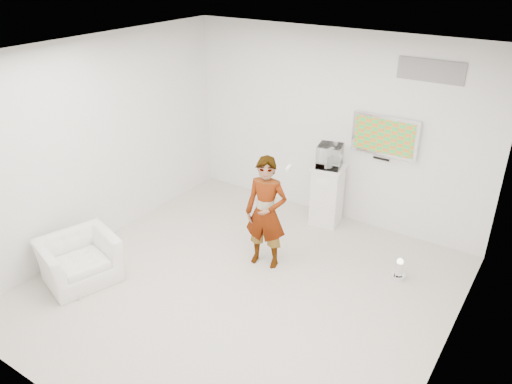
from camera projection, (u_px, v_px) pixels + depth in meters
room at (241, 185)px, 5.90m from camera, size 5.01×5.01×3.00m
tv at (385, 136)px, 7.28m from camera, size 1.00×0.08×0.60m
logo_decal at (431, 71)px, 6.62m from camera, size 0.90×0.02×0.30m
person at (266, 213)px, 6.73m from camera, size 0.65×0.49×1.60m
armchair at (79, 259)px, 6.61m from camera, size 1.06×1.14×0.61m
pedestal at (327, 195)px, 7.92m from camera, size 0.53×0.53×0.98m
floor_uplight at (399, 269)px, 6.68m from camera, size 0.24×0.24×0.30m
vitrine at (330, 156)px, 7.62m from camera, size 0.43×0.43×0.36m
console at (330, 161)px, 7.66m from camera, size 0.07×0.15×0.20m
wii_remote at (289, 168)px, 6.49m from camera, size 0.07×0.16×0.04m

